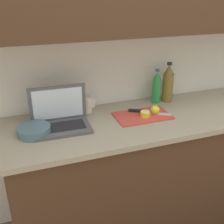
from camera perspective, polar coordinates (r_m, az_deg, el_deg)
name	(u,v)px	position (r m, az deg, el deg)	size (l,w,h in m)	color
ground_plane	(152,215)	(2.45, 8.12, -20.03)	(12.00, 12.00, 0.00)	brown
wall_back	(149,10)	(1.99, 7.52, 19.87)	(5.20, 0.38, 2.60)	white
counter_unit	(158,167)	(2.17, 9.33, -11.01)	(2.09, 0.63, 0.90)	#472D1E
laptop	(60,118)	(1.76, -10.48, -1.17)	(0.36, 0.24, 0.25)	#515156
cutting_board	(143,116)	(1.90, 6.22, -0.75)	(0.37, 0.23, 0.01)	#D1473D
knife	(142,111)	(1.94, 6.11, 0.12)	(0.26, 0.17, 0.02)	silver
lemon_half_cut	(145,114)	(1.88, 6.81, -0.41)	(0.07, 0.07, 0.04)	yellow
lemon_whole_beside	(155,110)	(1.92, 8.76, 0.46)	(0.06, 0.06, 0.06)	yellow
bottle_green_soda	(168,84)	(2.14, 11.29, 5.66)	(0.08, 0.08, 0.30)	olive
bottle_oil_tall	(156,88)	(2.11, 9.02, 4.92)	(0.06, 0.06, 0.26)	#2D934C
measuring_cup	(86,105)	(1.94, -5.23, 1.51)	(0.10, 0.08, 0.11)	silver
bowl_white	(34,130)	(1.72, -15.57, -3.62)	(0.20, 0.20, 0.05)	slate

